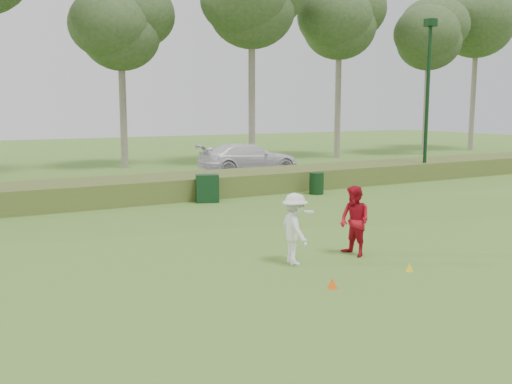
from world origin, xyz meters
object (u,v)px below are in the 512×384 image
lamp_post (429,71)px  cone_orange (332,283)px  utility_cabinet (207,188)px  car_right (249,158)px  cone_yellow (409,267)px  trash_bin (316,183)px  player_red (355,221)px  player_white (295,229)px

lamp_post → cone_orange: size_ratio=34.90×
lamp_post → utility_cabinet: lamp_post is taller
car_right → utility_cabinet: bearing=147.6°
cone_orange → car_right: (8.34, 19.14, 0.78)m
cone_yellow → car_right: 19.94m
cone_yellow → car_right: car_right is taller
trash_bin → utility_cabinet: bearing=175.9°
player_red → player_white: bearing=-97.2°
cone_orange → utility_cabinet: 11.56m
player_white → trash_bin: player_white is taller
player_red → cone_yellow: 1.95m
cone_orange → cone_yellow: 2.34m
cone_yellow → utility_cabinet: bearing=90.6°
utility_cabinet → car_right: size_ratio=0.19×
player_red → car_right: 18.33m
lamp_post → car_right: bearing=134.3°
player_red → cone_yellow: (0.23, -1.76, -0.80)m
player_white → trash_bin: size_ratio=1.84×
lamp_post → utility_cabinet: (-12.84, -0.91, -5.03)m
player_white → player_red: bearing=-84.2°
player_red → cone_orange: size_ratio=7.73×
car_right → trash_bin: bearing=178.4°
player_red → utility_cabinet: size_ratio=1.62×
lamp_post → player_red: size_ratio=4.51×
lamp_post → trash_bin: bearing=-170.7°
car_right → lamp_post: bearing=-130.1°
utility_cabinet → car_right: car_right is taller
trash_bin → car_right: size_ratio=0.16×
cone_orange → car_right: car_right is taller
lamp_post → trash_bin: (-7.76, -1.27, -5.12)m
player_white → player_red: (1.77, -0.09, 0.03)m
lamp_post → player_red: (-12.96, -10.34, -4.69)m
cone_yellow → player_white: bearing=137.2°
player_red → trash_bin: size_ratio=1.90×
player_red → cone_yellow: size_ratio=8.80×
trash_bin → lamp_post: bearing=9.3°
cone_orange → cone_yellow: (2.34, 0.15, -0.01)m
utility_cabinet → trash_bin: bearing=14.9°
car_right → player_red: bearing=165.8°
cone_yellow → cone_orange: bearing=-176.4°
utility_cabinet → player_white: bearing=-82.5°
player_red → car_right: player_red is taller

